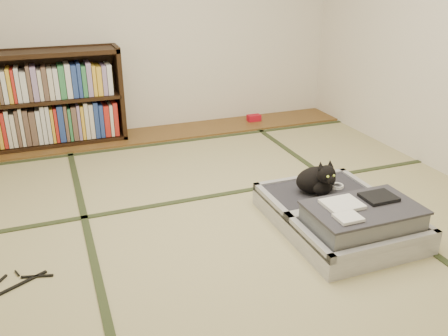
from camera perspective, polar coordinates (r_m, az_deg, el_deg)
name	(u,v)px	position (r m, az deg, el deg)	size (l,w,h in m)	color
floor	(235,219)	(3.39, 1.32, -6.19)	(4.50, 4.50, 0.00)	tan
wood_strip	(165,133)	(5.14, -7.09, 4.21)	(4.00, 0.50, 0.02)	brown
red_item	(254,118)	(5.48, 3.62, 6.04)	(0.15, 0.09, 0.07)	#B10E1E
room_shell	(237,2)	(2.96, 1.59, 19.31)	(4.50, 4.50, 4.50)	white
tatami_borders	(212,191)	(3.80, -1.48, -2.72)	(4.00, 4.50, 0.01)	#2D381E
bookcase	(45,101)	(4.95, -20.71, 7.51)	(1.48, 0.34, 0.95)	black
suitcase	(342,216)	(3.30, 13.97, -5.62)	(0.79, 1.06, 0.31)	#B9B9BE
cat	(318,180)	(3.44, 11.28, -1.39)	(0.35, 0.35, 0.28)	black
cable_coil	(336,186)	(3.59, 13.38, -2.14)	(0.11, 0.11, 0.03)	white
hanger	(17,283)	(3.00, -23.67, -12.54)	(0.37, 0.25, 0.01)	black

